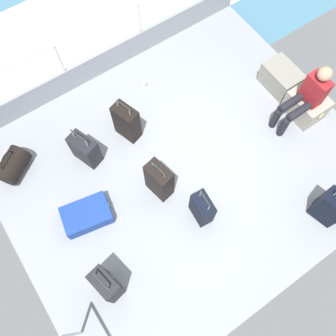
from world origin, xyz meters
TOP-DOWN VIEW (x-y plane):
  - ground_plane at (0.00, 0.00)m, footprint 4.40×5.20m
  - gunwale_port at (-2.17, 0.00)m, footprint 0.06×5.20m
  - railing_port at (-2.17, 0.00)m, footprint 0.04×4.20m
  - sea_wake at (-3.60, 0.00)m, footprint 12.00×12.00m
  - cargo_crate_0 at (-0.30, 2.16)m, footprint 0.64×0.42m
  - cargo_crate_1 at (0.32, 2.13)m, footprint 0.60×0.46m
  - passenger_seated at (0.32, 1.94)m, footprint 0.34×0.66m
  - suitcase_0 at (0.88, -1.77)m, footprint 0.41×0.28m
  - suitcase_1 at (-0.93, -0.36)m, footprint 0.42×0.32m
  - suitcase_2 at (-0.10, -1.55)m, footprint 0.54×0.72m
  - suitcase_3 at (0.75, -0.21)m, footprint 0.37×0.24m
  - suitcase_4 at (-0.92, -1.08)m, footprint 0.46×0.35m
  - suitcase_5 at (0.12, -0.48)m, footprint 0.41×0.28m
  - suitcase_6 at (1.72, 1.21)m, footprint 0.41×0.34m
  - duffel_bag at (-1.34, -2.07)m, footprint 0.55×0.60m
  - paper_cup at (-1.53, 0.32)m, footprint 0.08×0.08m

SIDE VIEW (x-z plane):
  - sea_wake at x=-3.60m, z-range -0.35..-0.33m
  - ground_plane at x=0.00m, z-range -0.06..0.00m
  - paper_cup at x=-1.53m, z-range 0.00..0.10m
  - suitcase_2 at x=-0.10m, z-range 0.00..0.24m
  - duffel_bag at x=-1.34m, z-range -0.07..0.41m
  - cargo_crate_0 at x=-0.30m, z-range 0.00..0.38m
  - cargo_crate_1 at x=0.32m, z-range 0.00..0.41m
  - gunwale_port at x=-2.17m, z-range 0.00..0.45m
  - suitcase_4 at x=-0.92m, z-range -0.10..0.62m
  - suitcase_3 at x=0.75m, z-range -0.09..0.63m
  - suitcase_6 at x=1.72m, z-range -0.08..0.70m
  - suitcase_1 at x=-0.93m, z-range -0.07..0.73m
  - suitcase_0 at x=0.88m, z-range -0.09..0.75m
  - suitcase_5 at x=0.12m, z-range -0.05..0.74m
  - passenger_seated at x=0.32m, z-range 0.03..1.14m
  - railing_port at x=-2.17m, z-range 0.27..1.29m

